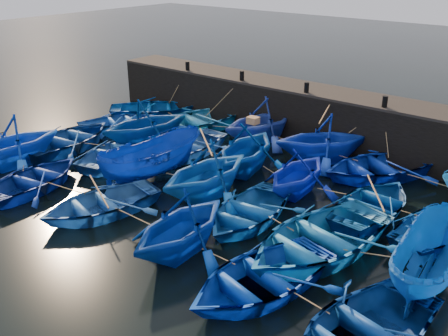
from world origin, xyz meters
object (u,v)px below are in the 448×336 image
Objects in this scene: boat_0 at (154,108)px; boat_8 at (184,146)px; boat_20 at (11,142)px; boat_13 at (69,139)px; wooden_crate at (253,120)px.

boat_8 is at bearing -166.52° from boat_0.
boat_0 is 1.04× the size of boat_8.
boat_13 is at bearing 91.90° from boat_20.
boat_13 is (-5.01, -2.89, 0.03)m from boat_8.
wooden_crate is at bearing 3.97° from boat_8.
boat_20 is 9.75× the size of wooden_crate.
boat_13 is 11.18× the size of wooden_crate.
wooden_crate is at bearing -168.27° from boat_13.
boat_0 is at bearing 161.91° from wooden_crate.
boat_8 is at bearing -158.49° from boat_13.
boat_20 is at bearing -132.80° from boat_8.
boat_13 reaches higher than boat_8.
boat_0 reaches higher than boat_8.
boat_13 is at bearing 140.15° from boat_0.
boat_0 is 0.99× the size of boat_13.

